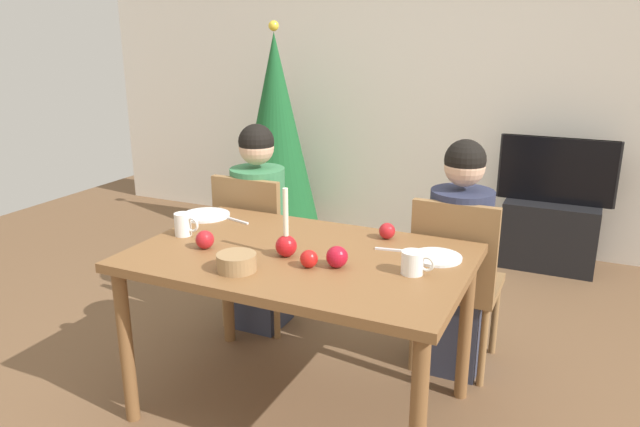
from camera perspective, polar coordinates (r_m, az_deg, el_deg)
ground_plane at (r=2.89m, az=-1.75°, el=-17.85°), size 7.68×7.68×0.00m
back_wall at (r=4.84m, az=12.29°, el=12.53°), size 6.40×0.10×2.60m
dining_table at (r=2.56m, az=-1.88°, el=-5.54°), size 1.40×0.90×0.75m
chair_left at (r=3.38m, az=-6.06°, el=-2.75°), size 0.40×0.40×0.90m
chair_right at (r=3.00m, az=12.75°, el=-5.74°), size 0.40×0.40×0.90m
person_left_child at (r=3.39m, az=-5.81°, el=-1.67°), size 0.30×0.30×1.17m
person_right_child at (r=3.01m, az=12.96°, el=-4.51°), size 0.30×0.30×1.17m
tv_stand at (r=4.64m, az=20.95°, el=-1.83°), size 0.64×0.40×0.48m
tv at (r=4.52m, az=21.58°, el=3.83°), size 0.79×0.05×0.46m
christmas_tree at (r=4.85m, az=-4.22°, el=7.98°), size 0.67×0.67×1.72m
candle_centerpiece at (r=2.48m, az=-3.24°, el=-2.72°), size 0.09×0.09×0.29m
plate_left at (r=3.08m, az=-10.81°, el=-0.15°), size 0.24×0.24×0.01m
plate_right at (r=2.52m, az=10.97°, el=-4.09°), size 0.21×0.21×0.01m
mug_left at (r=2.80m, az=-12.82°, el=-1.01°), size 0.12×0.08×0.10m
mug_right at (r=2.34m, az=8.85°, el=-4.64°), size 0.13×0.09×0.09m
fork_left at (r=2.99m, az=-8.06°, el=-0.61°), size 0.18×0.06×0.01m
fork_right at (r=2.58m, az=7.23°, el=-3.47°), size 0.18×0.04×0.01m
bowl_walnuts at (r=2.37m, az=-7.92°, el=-4.60°), size 0.16×0.16×0.07m
apple_near_candle at (r=2.37m, az=1.62°, el=-4.13°), size 0.09×0.09×0.09m
apple_by_left_plate at (r=2.62m, az=-10.88°, el=-2.45°), size 0.08×0.08×0.08m
apple_by_right_mug at (r=2.38m, az=-1.05°, el=-4.32°), size 0.07×0.07×0.07m
apple_far_edge at (r=2.71m, az=6.39°, el=-1.65°), size 0.07×0.07×0.07m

